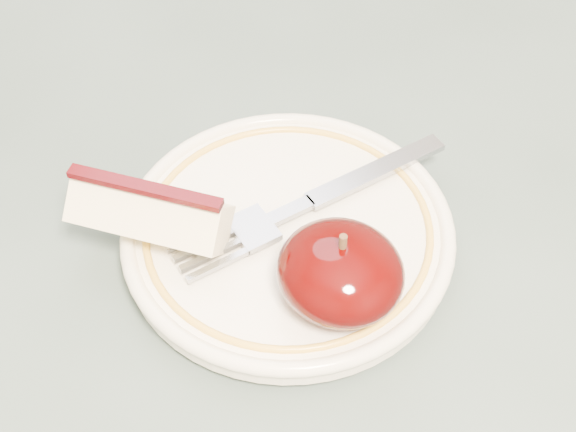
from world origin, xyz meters
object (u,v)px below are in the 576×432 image
Objects in this scene: plate at (288,232)px; apple_half at (340,272)px; table at (297,289)px; fork at (308,203)px.

apple_half is (0.05, -0.02, 0.02)m from plate.
fork is (0.02, -0.01, 0.11)m from table.
apple_half is (0.07, -0.05, 0.13)m from table.
apple_half reaches higher than fork.
table is 4.83× the size of plate.
fork is at bearing -34.63° from table.
apple_half is 0.38× the size of fork.
plate is 0.06m from apple_half.
table is 0.15m from apple_half.
table is 0.11m from fork.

